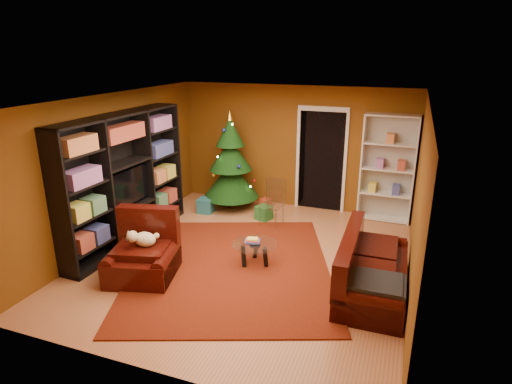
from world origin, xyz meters
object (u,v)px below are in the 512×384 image
(media_unit, at_px, (124,180))
(gift_box_teal, at_px, (206,205))
(white_bookshelf, at_px, (387,169))
(coffee_table, at_px, (255,254))
(rug, at_px, (230,267))
(dog, at_px, (145,239))
(gift_box_red, at_px, (266,203))
(sofa, at_px, (374,264))
(armchair, at_px, (142,253))
(acrylic_chair, at_px, (272,205))
(gift_box_green, at_px, (264,213))
(christmas_tree, at_px, (231,162))

(media_unit, height_order, gift_box_teal, media_unit)
(white_bookshelf, bearing_deg, coffee_table, -122.15)
(rug, bearing_deg, dog, -148.69)
(gift_box_red, bearing_deg, gift_box_teal, -147.76)
(media_unit, relative_size, sofa, 1.52)
(media_unit, bearing_deg, white_bookshelf, 33.47)
(gift_box_red, relative_size, dog, 0.51)
(armchair, xyz_separation_m, acrylic_chair, (1.20, 2.59, 0.00))
(white_bookshelf, xyz_separation_m, sofa, (0.07, -2.84, -0.64))
(rug, bearing_deg, gift_box_red, 97.07)
(gift_box_teal, relative_size, gift_box_red, 1.49)
(media_unit, height_order, dog, media_unit)
(rug, relative_size, gift_box_green, 12.85)
(sofa, bearing_deg, acrylic_chair, 48.93)
(gift_box_green, relative_size, sofa, 0.14)
(rug, height_order, gift_box_green, gift_box_green)
(rug, xyz_separation_m, media_unit, (-2.11, 0.31, 1.13))
(white_bookshelf, bearing_deg, gift_box_red, -174.31)
(dog, bearing_deg, media_unit, 122.42)
(media_unit, distance_m, white_bookshelf, 4.96)
(gift_box_green, distance_m, gift_box_red, 0.66)
(gift_box_teal, height_order, dog, dog)
(gift_box_teal, height_order, white_bookshelf, white_bookshelf)
(gift_box_red, height_order, armchair, armchair)
(coffee_table, bearing_deg, acrylic_chair, 99.00)
(christmas_tree, distance_m, white_bookshelf, 3.19)
(coffee_table, bearing_deg, gift_box_teal, 134.52)
(coffee_table, height_order, acrylic_chair, acrylic_chair)
(media_unit, bearing_deg, rug, -6.52)
(dog, bearing_deg, gift_box_red, 63.39)
(gift_box_teal, bearing_deg, christmas_tree, 49.40)
(rug, bearing_deg, christmas_tree, 112.72)
(rug, xyz_separation_m, christmas_tree, (-1.04, 2.49, 1.01))
(christmas_tree, bearing_deg, armchair, -91.35)
(dog, bearing_deg, sofa, -1.54)
(armchair, relative_size, acrylic_chair, 1.26)
(dog, bearing_deg, acrylic_chair, 51.09)
(acrylic_chair, bearing_deg, armchair, -107.10)
(rug, relative_size, dog, 9.00)
(gift_box_red, bearing_deg, media_unit, -126.17)
(armchair, distance_m, sofa, 3.40)
(armchair, height_order, dog, armchair)
(rug, bearing_deg, media_unit, 171.67)
(rug, distance_m, gift_box_red, 2.75)
(coffee_table, relative_size, acrylic_chair, 0.89)
(gift_box_teal, distance_m, coffee_table, 2.53)
(media_unit, height_order, gift_box_red, media_unit)
(white_bookshelf, bearing_deg, gift_box_green, -158.80)
(media_unit, relative_size, dog, 7.45)
(gift_box_teal, distance_m, armchair, 2.79)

